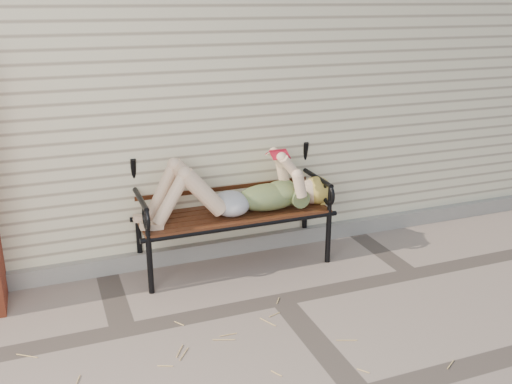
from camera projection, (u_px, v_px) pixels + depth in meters
name	position (u px, v px, depth m)	size (l,w,h in m)	color
ground	(281.00, 300.00, 4.57)	(80.00, 80.00, 0.00)	gray
house_wall	(182.00, 68.00, 6.73)	(8.00, 4.00, 3.00)	beige
foundation_strip	(241.00, 245.00, 5.40)	(8.00, 0.10, 0.15)	gray
garden_bench	(230.00, 191.00, 5.05)	(1.84, 0.73, 1.19)	black
reading_woman	(237.00, 192.00, 4.92)	(1.73, 0.39, 0.55)	#0A3C4A
straw_scatter	(246.00, 380.00, 3.60)	(3.00, 1.69, 0.01)	tan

